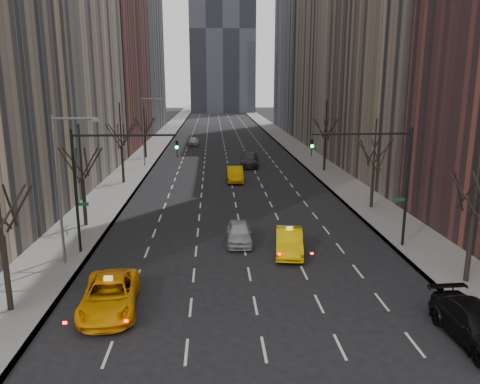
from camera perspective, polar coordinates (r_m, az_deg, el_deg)
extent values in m
plane|color=black|center=(20.77, 2.93, -18.61)|extent=(400.00, 400.00, 0.00)
cube|color=slate|center=(88.81, -9.97, 5.93)|extent=(4.50, 320.00, 0.15)
cube|color=slate|center=(89.37, 5.92, 6.10)|extent=(4.50, 320.00, 0.15)
cube|color=brown|center=(86.50, -17.39, 19.94)|extent=(14.00, 28.00, 44.00)
cube|color=slate|center=(116.39, 9.03, 21.93)|extent=(14.00, 30.00, 58.00)
cylinder|color=black|center=(25.35, -26.57, -8.84)|extent=(0.28, 0.28, 3.78)
cylinder|color=black|center=(25.13, -26.24, -1.51)|extent=(0.42, 1.80, 2.52)
cylinder|color=black|center=(24.38, -25.31, -1.83)|extent=(1.74, 0.72, 2.52)
cylinder|color=black|center=(23.68, -26.39, -2.36)|extent=(1.46, 1.25, 2.52)
cylinder|color=black|center=(38.00, -18.44, -1.23)|extent=(0.28, 0.28, 3.57)
cylinder|color=black|center=(37.27, -18.88, 4.60)|extent=(0.16, 0.16, 4.25)
cylinder|color=black|center=(38.17, -18.23, 3.47)|extent=(0.42, 1.80, 2.52)
cylinder|color=black|center=(37.48, -17.47, 3.36)|extent=(1.74, 0.72, 2.52)
cylinder|color=black|center=(36.70, -18.01, 3.12)|extent=(1.46, 1.25, 2.52)
cylinder|color=black|center=(36.64, -19.35, 3.01)|extent=(0.42, 1.80, 2.52)
cylinder|color=black|center=(37.35, -20.09, 3.13)|extent=(1.74, 0.72, 2.52)
cylinder|color=black|center=(38.11, -19.52, 3.36)|extent=(1.46, 1.25, 2.52)
cylinder|color=black|center=(53.23, -14.10, 3.25)|extent=(0.28, 0.28, 3.99)
cylinder|color=black|center=(52.69, -14.37, 7.94)|extent=(0.16, 0.16, 4.75)
cylinder|color=black|center=(53.60, -13.97, 6.81)|extent=(0.42, 1.80, 2.52)
cylinder|color=black|center=(52.94, -13.38, 6.76)|extent=(1.74, 0.72, 2.52)
cylinder|color=black|center=(52.14, -13.70, 6.65)|extent=(1.46, 1.25, 2.52)
cylinder|color=black|center=(52.00, -14.63, 6.59)|extent=(0.42, 1.80, 2.52)
cylinder|color=black|center=(52.67, -15.23, 6.63)|extent=(1.74, 0.72, 2.52)
cylinder|color=black|center=(53.46, -14.89, 6.74)|extent=(1.46, 1.25, 2.52)
cylinder|color=black|center=(70.85, -11.45, 5.51)|extent=(0.28, 0.28, 3.36)
cylinder|color=black|center=(70.47, -11.59, 8.47)|extent=(0.16, 0.16, 4.00)
cylinder|color=black|center=(71.35, -11.34, 7.92)|extent=(0.42, 1.80, 2.52)
cylinder|color=black|center=(70.71, -10.87, 7.89)|extent=(1.74, 0.72, 2.52)
cylinder|color=black|center=(69.90, -11.08, 7.82)|extent=(1.46, 1.25, 2.52)
cylinder|color=black|center=(69.72, -11.78, 7.78)|extent=(0.42, 1.80, 2.52)
cylinder|color=black|center=(70.36, -12.25, 7.80)|extent=(1.74, 0.72, 2.52)
cylinder|color=black|center=(71.17, -12.03, 7.87)|extent=(1.46, 1.25, 2.52)
cylinder|color=black|center=(28.82, 26.18, -6.22)|extent=(0.28, 0.28, 3.78)
cylinder|color=black|center=(27.82, 27.03, 1.87)|extent=(0.16, 0.16, 4.50)
cylinder|color=black|center=(28.80, 26.25, 0.22)|extent=(0.42, 1.80, 2.52)
cylinder|color=black|center=(27.37, 25.65, -0.34)|extent=(1.74, 0.72, 2.52)
cylinder|color=black|center=(28.16, 25.10, 0.06)|extent=(1.46, 1.25, 2.52)
cylinder|color=black|center=(42.92, 15.83, 0.54)|extent=(0.28, 0.28, 3.57)
cylinder|color=black|center=(42.27, 16.16, 5.72)|extent=(0.16, 0.16, 4.25)
cylinder|color=black|center=(43.23, 15.90, 4.69)|extent=(0.42, 1.80, 2.52)
cylinder|color=black|center=(42.94, 16.98, 4.57)|extent=(1.74, 0.72, 2.52)
cylinder|color=black|center=(42.10, 17.18, 4.39)|extent=(1.46, 1.25, 2.52)
cylinder|color=black|center=(41.55, 16.27, 4.35)|extent=(0.42, 1.80, 2.52)
cylinder|color=black|center=(41.85, 15.17, 4.47)|extent=(1.74, 0.72, 2.52)
cylinder|color=black|center=(42.69, 15.00, 4.65)|extent=(1.46, 1.25, 2.52)
cylinder|color=black|center=(59.88, 10.28, 4.50)|extent=(0.28, 0.28, 3.99)
cylinder|color=black|center=(59.40, 10.46, 8.67)|extent=(0.16, 0.16, 4.75)
cylinder|color=black|center=(60.35, 10.36, 7.65)|extent=(0.42, 1.80, 2.52)
cylinder|color=black|center=(59.98, 11.10, 7.58)|extent=(1.74, 0.72, 2.52)
cylinder|color=black|center=(59.12, 11.16, 7.50)|extent=(1.46, 1.25, 2.52)
cylinder|color=black|center=(58.64, 10.46, 7.49)|extent=(0.42, 1.80, 2.52)
cylinder|color=black|center=(59.02, 9.71, 7.56)|extent=(1.74, 0.72, 2.52)
cylinder|color=black|center=(59.88, 9.67, 7.63)|extent=(1.46, 1.25, 2.52)
cylinder|color=black|center=(31.56, -19.38, -0.01)|extent=(0.18, 0.18, 8.00)
cylinder|color=black|center=(30.23, -13.93, 6.73)|extent=(6.50, 0.14, 0.14)
imported|color=black|center=(29.92, -7.68, 5.19)|extent=(0.18, 0.22, 1.10)
sphere|color=#0CFF33|center=(29.72, -7.72, 5.43)|extent=(0.20, 0.20, 0.20)
cube|color=#0C5926|center=(31.63, -18.58, -1.42)|extent=(0.70, 0.04, 0.22)
cylinder|color=black|center=(32.92, 19.69, 0.48)|extent=(0.18, 0.18, 8.00)
cylinder|color=black|center=(31.23, 14.66, 6.88)|extent=(6.50, 0.14, 0.14)
imported|color=black|center=(30.49, 8.72, 5.31)|extent=(0.18, 0.22, 1.10)
sphere|color=#0CFF33|center=(30.30, 8.80, 5.54)|extent=(0.20, 0.20, 0.20)
cube|color=#0C5926|center=(32.94, 18.94, -0.88)|extent=(0.70, 0.04, 0.22)
cylinder|color=slate|center=(29.71, -21.23, 0.04)|extent=(0.16, 0.16, 9.00)
cylinder|color=slate|center=(28.72, -19.45, 8.46)|extent=(2.60, 0.14, 0.14)
cube|color=slate|center=(28.42, -17.08, 8.38)|extent=(0.50, 0.22, 0.15)
cylinder|color=slate|center=(63.53, -11.71, 7.20)|extent=(0.16, 0.16, 9.00)
cylinder|color=slate|center=(63.07, -10.70, 11.13)|extent=(2.60, 0.14, 0.14)
cube|color=slate|center=(62.94, -9.60, 11.07)|extent=(0.50, 0.22, 0.15)
imported|color=#FEA205|center=(24.31, -15.60, -12.04)|extent=(3.09, 5.86, 1.57)
imported|color=#EDC105|center=(30.96, 6.01, -6.02)|extent=(2.34, 5.05, 1.60)
imported|color=#A5A8AD|center=(32.73, -0.08, -4.98)|extent=(1.87, 4.41, 1.49)
imported|color=black|center=(23.21, 26.94, -14.29)|extent=(2.43, 5.54, 1.58)
imported|color=#EFA705|center=(53.18, -0.61, 2.20)|extent=(1.83, 5.07, 1.66)
imported|color=#303035|center=(62.86, 1.15, 3.94)|extent=(3.01, 6.24, 1.75)
imported|color=silver|center=(84.92, -5.70, 6.19)|extent=(2.04, 4.48, 1.49)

